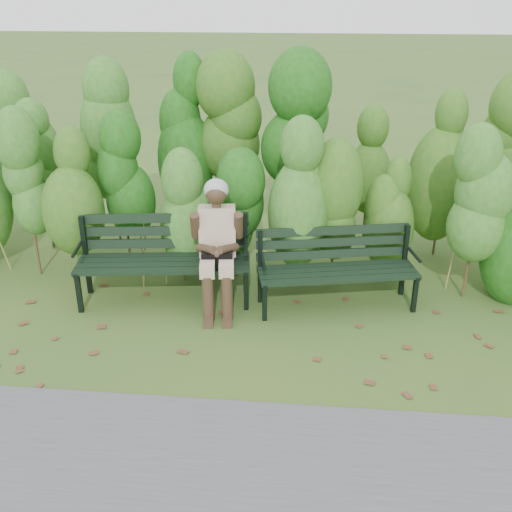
{
  "coord_description": "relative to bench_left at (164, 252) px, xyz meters",
  "views": [
    {
      "loc": [
        0.52,
        -4.93,
        3.17
      ],
      "look_at": [
        0.0,
        0.35,
        0.75
      ],
      "focal_mm": 42.0,
      "sensor_mm": 36.0,
      "label": 1
    }
  ],
  "objects": [
    {
      "name": "bench_right",
      "position": [
        1.84,
        0.04,
        -0.05
      ],
      "size": [
        1.74,
        0.87,
        0.83
      ],
      "color": "black",
      "rests_on": "ground"
    },
    {
      "name": "ground",
      "position": [
        1.04,
        -0.81,
        -0.54
      ],
      "size": [
        80.0,
        80.0,
        0.0
      ],
      "primitive_type": "plane",
      "color": "#335624"
    },
    {
      "name": "leaf_litter",
      "position": [
        1.05,
        -0.8,
        -0.54
      ],
      "size": [
        5.91,
        2.28,
        0.01
      ],
      "color": "brown",
      "rests_on": "ground"
    },
    {
      "name": "seated_woman",
      "position": [
        0.6,
        -0.11,
        0.23
      ],
      "size": [
        0.57,
        0.83,
        1.37
      ],
      "color": "tan",
      "rests_on": "ground"
    },
    {
      "name": "bench_left",
      "position": [
        0.0,
        0.0,
        0.0
      ],
      "size": [
        1.89,
        0.83,
        0.92
      ],
      "color": "black",
      "rests_on": "ground"
    },
    {
      "name": "hedge_band",
      "position": [
        1.04,
        1.05,
        0.72
      ],
      "size": [
        11.04,
        1.67,
        2.42
      ],
      "color": "#47381E",
      "rests_on": "ground"
    }
  ]
}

